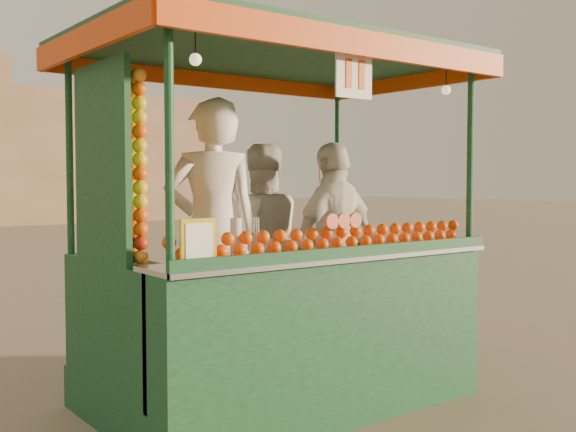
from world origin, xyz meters
TOP-DOWN VIEW (x-y plane):
  - ground at (0.00, 0.00)m, footprint 90.00×90.00m
  - building_right at (7.00, 24.00)m, footprint 9.00×6.00m
  - juice_cart at (-0.54, -0.14)m, footprint 2.85×1.85m
  - vendor_left at (-0.87, 0.23)m, footprint 0.81×0.66m
  - vendor_middle at (-0.20, 0.59)m, footprint 0.95×0.85m
  - vendor_right at (0.16, 0.06)m, footprint 1.00×0.55m

SIDE VIEW (x-z plane):
  - ground at x=0.00m, z-range 0.00..0.00m
  - juice_cart at x=-0.54m, z-range -0.45..2.13m
  - vendor_middle at x=-0.20m, z-range 0.30..1.92m
  - vendor_right at x=0.16m, z-range 0.30..1.93m
  - vendor_left at x=-0.87m, z-range 0.30..2.21m
  - building_right at x=7.00m, z-range 0.00..5.00m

